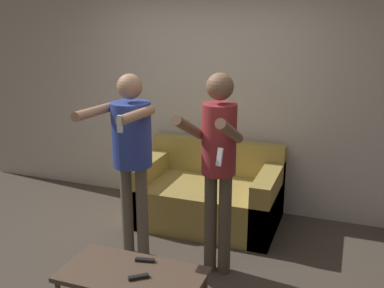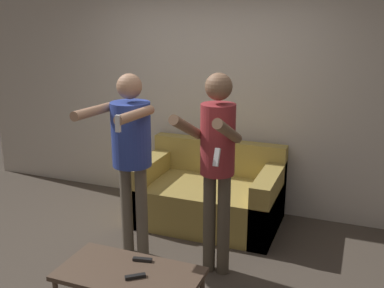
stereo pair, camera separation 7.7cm
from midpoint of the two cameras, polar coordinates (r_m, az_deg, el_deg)
ground_plane at (r=4.15m, az=-5.44°, el=-16.31°), size 14.00×14.00×0.00m
wall_back at (r=5.20m, az=2.90°, el=6.50°), size 6.40×0.06×2.70m
couch at (r=4.98m, az=2.51°, el=-6.63°), size 1.55×0.95×0.84m
person_standing_left at (r=4.03m, az=-7.26°, el=-0.01°), size 0.47×0.74×1.73m
person_standing_right at (r=3.72m, az=3.75°, el=-1.32°), size 0.41×0.72×1.78m
coffee_table at (r=3.50m, az=-7.32°, el=-16.33°), size 1.06×0.55×0.39m
remote_near at (r=3.40m, az=-6.55°, el=-16.37°), size 0.14×0.12×0.02m
remote_far at (r=3.59m, az=-5.69°, el=-14.40°), size 0.15×0.07×0.02m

